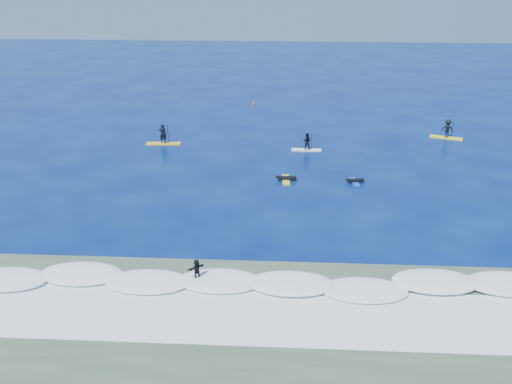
# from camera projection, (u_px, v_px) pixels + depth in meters

# --- Properties ---
(ground) EXTENTS (160.00, 160.00, 0.00)m
(ground) POSITION_uv_depth(u_px,v_px,m) (277.00, 209.00, 41.05)
(ground) COLOR #04114E
(ground) RESTS_ON ground
(shallow_water) EXTENTS (90.00, 13.00, 0.01)m
(shallow_water) POSITION_uv_depth(u_px,v_px,m) (271.00, 328.00, 28.20)
(shallow_water) COLOR #374B3E
(shallow_water) RESTS_ON ground
(breaking_wave) EXTENTS (40.00, 6.00, 0.30)m
(breaking_wave) POSITION_uv_depth(u_px,v_px,m) (273.00, 284.00, 31.87)
(breaking_wave) COLOR white
(breaking_wave) RESTS_ON ground
(whitewater) EXTENTS (34.00, 5.00, 0.02)m
(whitewater) POSITION_uv_depth(u_px,v_px,m) (271.00, 316.00, 29.12)
(whitewater) COLOR silver
(whitewater) RESTS_ON ground
(sup_paddler_left) EXTENTS (3.33, 1.03, 2.31)m
(sup_paddler_left) POSITION_uv_depth(u_px,v_px,m) (163.00, 137.00, 54.29)
(sup_paddler_left) COLOR gold
(sup_paddler_left) RESTS_ON ground
(sup_paddler_center) EXTENTS (2.75, 0.74, 1.92)m
(sup_paddler_center) POSITION_uv_depth(u_px,v_px,m) (307.00, 143.00, 52.59)
(sup_paddler_center) COLOR white
(sup_paddler_center) RESTS_ON ground
(sup_paddler_right) EXTENTS (3.20, 1.76, 2.19)m
(sup_paddler_right) POSITION_uv_depth(u_px,v_px,m) (447.00, 130.00, 55.93)
(sup_paddler_right) COLOR yellow
(sup_paddler_right) RESTS_ON ground
(prone_paddler_near) EXTENTS (1.69, 2.15, 0.44)m
(prone_paddler_near) POSITION_uv_depth(u_px,v_px,m) (286.00, 179.00, 45.99)
(prone_paddler_near) COLOR yellow
(prone_paddler_near) RESTS_ON ground
(prone_paddler_far) EXTENTS (1.48, 1.91, 0.39)m
(prone_paddler_far) POSITION_uv_depth(u_px,v_px,m) (355.00, 181.00, 45.57)
(prone_paddler_far) COLOR #1840B9
(prone_paddler_far) RESTS_ON ground
(wave_surfer) EXTENTS (1.63, 1.43, 1.24)m
(wave_surfer) POSITION_uv_depth(u_px,v_px,m) (197.00, 270.00, 31.83)
(wave_surfer) COLOR silver
(wave_surfer) RESTS_ON breaking_wave
(marker_buoy) EXTENTS (0.25, 0.25, 0.59)m
(marker_buoy) POSITION_uv_depth(u_px,v_px,m) (254.00, 103.00, 67.85)
(marker_buoy) COLOR #E85514
(marker_buoy) RESTS_ON ground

